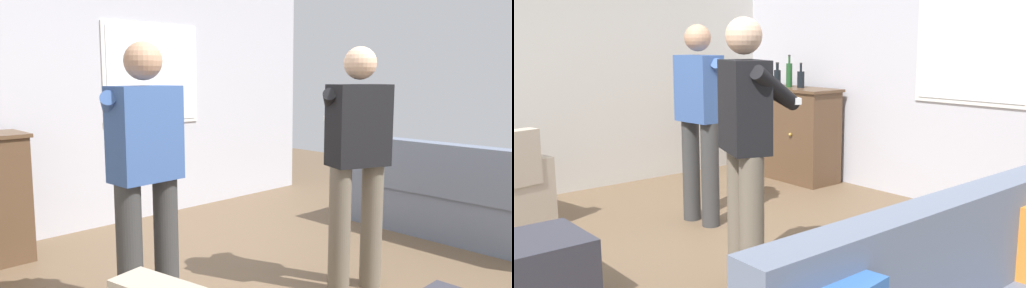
# 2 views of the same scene
# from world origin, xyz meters

# --- Properties ---
(wall_back_with_window) EXTENTS (5.20, 0.15, 2.80)m
(wall_back_with_window) POSITION_xyz_m (0.01, 2.66, 1.40)
(wall_back_with_window) COLOR silver
(wall_back_with_window) RESTS_ON ground
(couch) EXTENTS (0.57, 2.34, 0.89)m
(couch) POSITION_xyz_m (2.02, -0.11, 0.34)
(couch) COLOR slate
(couch) RESTS_ON ground
(person_standing_left) EXTENTS (0.56, 0.49, 1.68)m
(person_standing_left) POSITION_xyz_m (-0.86, 0.59, 0.94)
(person_standing_left) COLOR #383838
(person_standing_left) RESTS_ON ground
(person_standing_right) EXTENTS (0.52, 0.52, 1.68)m
(person_standing_right) POSITION_xyz_m (0.45, 0.03, 0.94)
(person_standing_right) COLOR #6B6051
(person_standing_right) RESTS_ON ground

